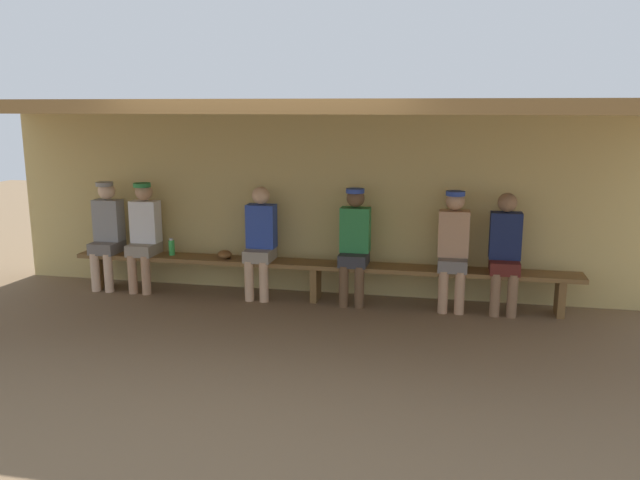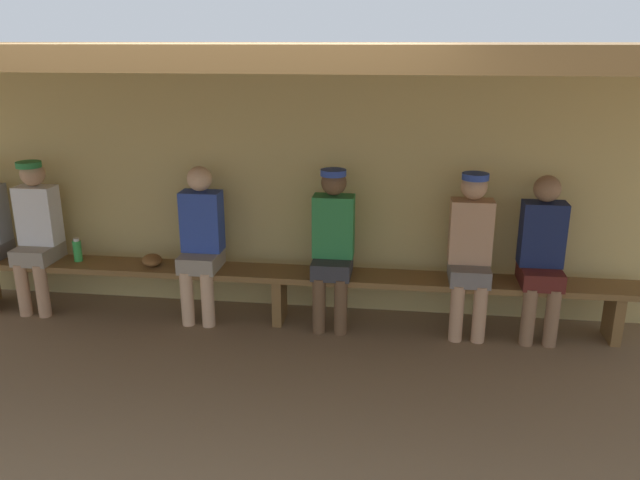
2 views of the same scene
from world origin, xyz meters
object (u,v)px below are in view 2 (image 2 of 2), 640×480
player_rightmost (333,241)px  baseball_glove_tan (152,260)px  player_in_white (542,252)px  player_near_post (470,247)px  player_leftmost (201,238)px  bench (279,279)px  water_bottle_orange (77,250)px  player_in_blue (37,229)px

player_rightmost → baseball_glove_tan: bearing=179.9°
player_in_white → baseball_glove_tan: 3.27m
player_near_post → player_leftmost: (-2.25, -0.00, -0.02)m
player_leftmost → player_near_post: bearing=0.0°
bench → baseball_glove_tan: baseball_glove_tan is taller
player_near_post → water_bottle_orange: size_ratio=6.41×
player_in_blue → player_near_post: (3.75, 0.00, 0.00)m
bench → player_in_blue: 2.20m
player_in_white → player_leftmost: same height
bench → baseball_glove_tan: size_ratio=25.00×
player_leftmost → baseball_glove_tan: player_leftmost is taller
player_in_blue → water_bottle_orange: bearing=2.6°
player_in_blue → player_in_white: (4.31, -0.00, -0.02)m
player_in_white → baseball_glove_tan: player_in_white is taller
player_near_post → baseball_glove_tan: bearing=179.9°
player_leftmost → water_bottle_orange: bearing=179.2°
player_leftmost → water_bottle_orange: player_leftmost is taller
player_in_blue → water_bottle_orange: 0.40m
player_in_blue → baseball_glove_tan: size_ratio=5.60×
baseball_glove_tan → player_in_blue: bearing=63.9°
bench → player_leftmost: size_ratio=4.49×
player_in_blue → player_in_white: size_ratio=1.01×
baseball_glove_tan → player_in_white: bearing=-116.3°
bench → player_in_blue: (-2.17, 0.00, 0.36)m
player_leftmost → water_bottle_orange: (-1.15, 0.02, -0.17)m
player_in_blue → player_near_post: size_ratio=1.00×
player_in_blue → water_bottle_orange: player_in_blue is taller
player_in_blue → player_in_white: player_in_blue is taller
baseball_glove_tan → player_leftmost: bearing=-116.7°
player_near_post → player_leftmost: bearing=-180.0°
player_leftmost → player_rightmost: bearing=0.0°
bench → player_in_white: (2.14, 0.00, 0.34)m
player_leftmost → baseball_glove_tan: (-0.45, 0.00, -0.22)m
bench → player_near_post: player_near_post is taller
player_in_white → baseball_glove_tan: size_ratio=5.56×
water_bottle_orange → player_near_post: bearing=-0.3°
player_rightmost → player_leftmost: (-1.13, -0.00, -0.02)m
bench → player_leftmost: bearing=179.7°
player_in_blue → baseball_glove_tan: player_in_blue is taller
player_leftmost → baseball_glove_tan: 0.51m
player_rightmost → player_in_blue: (-2.63, 0.00, 0.00)m
baseball_glove_tan → player_rightmost: bearing=-116.4°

